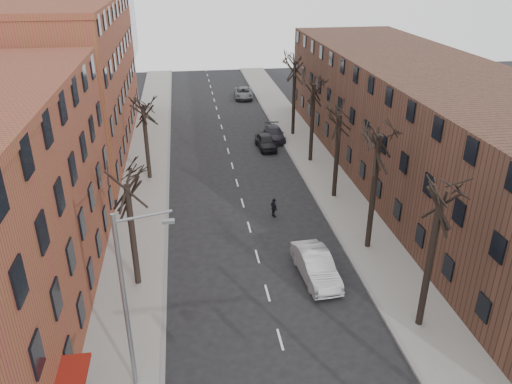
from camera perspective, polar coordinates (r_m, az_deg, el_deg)
name	(u,v)px	position (r m, az deg, el deg)	size (l,w,h in m)	color
sidewalk_left	(146,174)	(46.50, -12.46, 2.03)	(4.00, 90.00, 0.15)	gray
sidewalk_right	(317,164)	(47.92, 6.97, 3.18)	(4.00, 90.00, 0.15)	gray
building_left_far	(62,79)	(54.19, -21.30, 11.95)	(12.00, 28.00, 14.00)	brown
building_right	(427,127)	(44.73, 19.00, 7.04)	(12.00, 50.00, 10.00)	#4D2F24
tree_right_b	(418,325)	(29.22, 18.06, -14.27)	(5.20, 5.20, 10.80)	black
tree_right_c	(367,248)	(35.12, 12.58, -6.22)	(5.20, 5.20, 11.60)	black
tree_right_d	(334,197)	(41.72, 8.87, -0.56)	(5.20, 5.20, 10.00)	black
tree_right_e	(310,161)	(48.75, 6.21, 3.51)	(5.20, 5.20, 10.80)	black
tree_right_f	(293,135)	(56.03, 4.21, 6.54)	(5.20, 5.20, 11.60)	black
tree_left_a	(139,284)	(31.61, -13.27, -10.22)	(5.20, 5.20, 9.50)	black
tree_left_b	(150,179)	(45.58, -12.01, 1.49)	(5.20, 5.20, 9.50)	black
streetlight	(128,297)	(22.18, -14.39, -11.55)	(2.45, 0.22, 9.03)	slate
silver_sedan	(316,266)	(31.11, 6.85, -8.39)	(1.79, 5.15, 1.70)	#A4A6AB
parked_car_near	(266,142)	(51.61, 1.13, 5.79)	(1.72, 4.28, 1.46)	black
parked_car_mid	(274,134)	(54.21, 2.13, 6.70)	(1.90, 4.67, 1.36)	#222129
parked_car_far	(243,93)	(70.89, -1.44, 11.24)	(2.35, 5.10, 1.42)	#5C5F64
pedestrian_crossing	(274,208)	(37.81, 2.05, -1.82)	(0.90, 0.38, 1.54)	black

